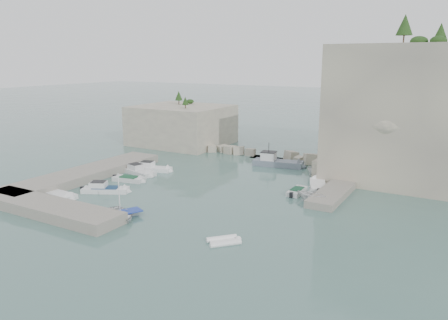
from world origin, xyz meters
The scene contains 22 objects.
ground centered at (0.00, 0.00, 0.00)m, with size 400.00×400.00×0.00m, color slate.
cliff_east centered at (23.00, 23.00, 8.50)m, with size 26.00×22.00×17.00m, color beige.
cliff_terrace centered at (13.00, 18.00, 1.25)m, with size 8.00×10.00×2.50m, color beige.
outcrop_west centered at (-20.00, 25.00, 3.50)m, with size 16.00×14.00×7.00m, color beige.
quay_west centered at (-17.00, -1.00, 0.55)m, with size 5.00×24.00×1.10m, color #9E9689.
quay_south centered at (-10.00, -12.50, 0.55)m, with size 18.00×4.00×1.10m, color #9E9689.
ledge_east centered at (13.50, 10.00, 0.40)m, with size 3.00×16.00×0.80m, color #9E9689.
breakwater centered at (-1.00, 22.00, 0.70)m, with size 28.00×3.00×1.40m, color beige.
motorboat_a centered at (-11.85, 6.42, 0.00)m, with size 5.89×1.75×1.40m, color white, non-canonical shape.
motorboat_b centered at (-12.29, 4.13, 0.00)m, with size 5.79×1.89×1.40m, color silver, non-canonical shape.
motorboat_c centered at (-11.02, 0.68, 0.00)m, with size 4.52×1.64×0.70m, color silver, non-canonical shape.
motorboat_d centered at (-10.11, -4.32, 0.00)m, with size 5.89×1.75×1.40m, color white, non-canonical shape.
motorboat_e centered at (-12.83, -8.43, 0.00)m, with size 4.14×1.69×0.70m, color white, non-canonical shape.
rowboat centered at (-2.66, -9.77, 0.00)m, with size 3.31×4.64×0.96m, color white.
inflatable_dinghy centered at (9.21, -9.93, 0.00)m, with size 2.96×1.43×0.44m, color white, non-canonical shape.
tender_east_a centered at (11.91, 4.66, 0.00)m, with size 3.09×3.59×1.89m, color white.
tender_east_b centered at (9.55, 6.47, 0.00)m, with size 3.91×1.33×0.70m, color silver, non-canonical shape.
tender_east_c centered at (10.84, 10.09, 0.00)m, with size 5.64×1.82×0.70m, color white, non-canonical shape.
tender_east_d centered at (9.79, 14.45, 0.00)m, with size 1.52×4.04×1.56m, color silver.
work_boat centered at (2.30, 17.76, 0.00)m, with size 7.90×2.33×2.20m, color slate, non-canonical shape.
rowboat_mast centered at (-2.66, -9.77, 2.58)m, with size 0.10×0.10×4.20m, color white.
vegetation centered at (17.83, 24.40, 17.93)m, with size 53.48×13.88×13.40m.
Camera 1 is at (26.60, -39.78, 15.22)m, focal length 35.00 mm.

